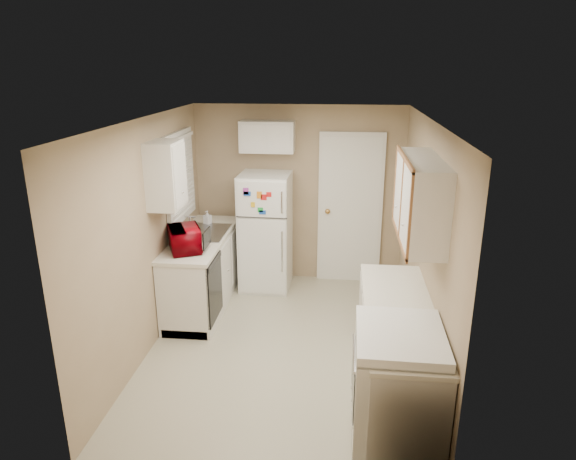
# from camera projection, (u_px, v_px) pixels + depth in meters

# --- Properties ---
(floor) EXTENTS (3.80, 3.80, 0.00)m
(floor) POSITION_uv_depth(u_px,v_px,m) (283.00, 345.00, 5.55)
(floor) COLOR beige
(floor) RESTS_ON ground
(ceiling) EXTENTS (3.80, 3.80, 0.00)m
(ceiling) POSITION_uv_depth(u_px,v_px,m) (282.00, 120.00, 4.80)
(ceiling) COLOR white
(ceiling) RESTS_ON floor
(wall_left) EXTENTS (3.80, 3.80, 0.00)m
(wall_left) POSITION_uv_depth(u_px,v_px,m) (149.00, 236.00, 5.31)
(wall_left) COLOR tan
(wall_left) RESTS_ON floor
(wall_right) EXTENTS (3.80, 3.80, 0.00)m
(wall_right) POSITION_uv_depth(u_px,v_px,m) (424.00, 246.00, 5.04)
(wall_right) COLOR tan
(wall_right) RESTS_ON floor
(wall_back) EXTENTS (2.80, 2.80, 0.00)m
(wall_back) POSITION_uv_depth(u_px,v_px,m) (299.00, 195.00, 6.97)
(wall_back) COLOR tan
(wall_back) RESTS_ON floor
(wall_front) EXTENTS (2.80, 2.80, 0.00)m
(wall_front) POSITION_uv_depth(u_px,v_px,m) (250.00, 336.00, 3.38)
(wall_front) COLOR tan
(wall_front) RESTS_ON floor
(left_counter) EXTENTS (0.60, 1.80, 0.90)m
(left_counter) POSITION_uv_depth(u_px,v_px,m) (203.00, 271.00, 6.37)
(left_counter) COLOR silver
(left_counter) RESTS_ON floor
(dishwasher) EXTENTS (0.03, 0.58, 0.72)m
(dishwasher) POSITION_uv_depth(u_px,v_px,m) (215.00, 289.00, 5.76)
(dishwasher) COLOR black
(dishwasher) RESTS_ON floor
(sink) EXTENTS (0.54, 0.74, 0.16)m
(sink) POSITION_uv_depth(u_px,v_px,m) (205.00, 236.00, 6.38)
(sink) COLOR gray
(sink) RESTS_ON left_counter
(microwave) EXTENTS (0.54, 0.44, 0.32)m
(microwave) POSITION_uv_depth(u_px,v_px,m) (185.00, 238.00, 5.73)
(microwave) COLOR #780009
(microwave) RESTS_ON left_counter
(soap_bottle) EXTENTS (0.11, 0.11, 0.18)m
(soap_bottle) POSITION_uv_depth(u_px,v_px,m) (207.00, 217.00, 6.67)
(soap_bottle) COLOR beige
(soap_bottle) RESTS_ON left_counter
(window_blinds) EXTENTS (0.10, 0.98, 1.08)m
(window_blinds) POSITION_uv_depth(u_px,v_px,m) (181.00, 177.00, 6.18)
(window_blinds) COLOR silver
(window_blinds) RESTS_ON wall_left
(upper_cabinet_left) EXTENTS (0.30, 0.45, 0.70)m
(upper_cabinet_left) POSITION_uv_depth(u_px,v_px,m) (166.00, 175.00, 5.32)
(upper_cabinet_left) COLOR silver
(upper_cabinet_left) RESTS_ON wall_left
(refrigerator) EXTENTS (0.66, 0.64, 1.56)m
(refrigerator) POSITION_uv_depth(u_px,v_px,m) (266.00, 232.00, 6.77)
(refrigerator) COLOR white
(refrigerator) RESTS_ON floor
(cabinet_over_fridge) EXTENTS (0.70, 0.30, 0.40)m
(cabinet_over_fridge) POSITION_uv_depth(u_px,v_px,m) (267.00, 137.00, 6.62)
(cabinet_over_fridge) COLOR silver
(cabinet_over_fridge) RESTS_ON wall_back
(interior_door) EXTENTS (0.86, 0.06, 2.08)m
(interior_door) POSITION_uv_depth(u_px,v_px,m) (350.00, 210.00, 6.92)
(interior_door) COLOR white
(interior_door) RESTS_ON floor
(right_counter) EXTENTS (0.60, 2.00, 0.90)m
(right_counter) POSITION_uv_depth(u_px,v_px,m) (396.00, 354.00, 4.54)
(right_counter) COLOR silver
(right_counter) RESTS_ON floor
(stove) EXTENTS (0.68, 0.83, 0.99)m
(stove) POSITION_uv_depth(u_px,v_px,m) (397.00, 387.00, 4.01)
(stove) COLOR white
(stove) RESTS_ON floor
(upper_cabinet_right) EXTENTS (0.30, 1.20, 0.70)m
(upper_cabinet_right) POSITION_uv_depth(u_px,v_px,m) (421.00, 199.00, 4.39)
(upper_cabinet_right) COLOR silver
(upper_cabinet_right) RESTS_ON wall_right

